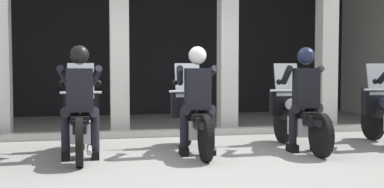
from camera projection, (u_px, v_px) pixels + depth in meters
The scene contains 9 objects.
ground_plane at pixel (164, 128), 10.34m from camera, with size 80.00×80.00×0.00m, color gray.
station_building at pixel (159, 28), 11.63m from camera, with size 11.82×4.40×3.50m.
kerb_strip at pixel (179, 133), 9.09m from camera, with size 11.32×0.24×0.12m, color #B7B5AD.
motorcycle_left at pixel (81, 121), 7.03m from camera, with size 0.62×2.04×1.35m.
police_officer_left at pixel (80, 92), 6.73m from camera, with size 0.63×0.61×1.58m.
motorcycle_center at pixel (193, 119), 7.38m from camera, with size 0.62×2.04×1.35m.
police_officer_center at pixel (197, 91), 7.08m from camera, with size 0.63×0.61×1.58m.
motorcycle_right at pixel (297, 117), 7.67m from camera, with size 0.62×2.04×1.35m.
police_officer_right at pixel (305, 90), 7.37m from camera, with size 0.63×0.61×1.58m.
Camera 1 is at (-1.52, -7.19, 1.29)m, focal length 45.56 mm.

